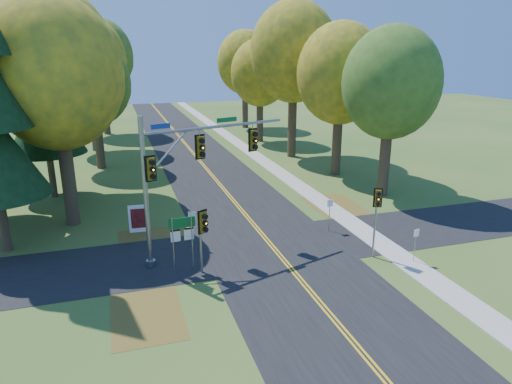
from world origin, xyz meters
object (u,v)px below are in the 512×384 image
object	(u,v)px
route_sign_cluster	(182,233)
east_signal_pole	(377,206)
info_kiosk	(139,219)
traffic_mast	(184,167)

from	to	relation	value
route_sign_cluster	east_signal_pole	bearing A→B (deg)	-14.46
east_signal_pole	info_kiosk	distance (m)	14.35
traffic_mast	east_signal_pole	size ratio (longest dim) A/B	2.08
east_signal_pole	route_sign_cluster	bearing A→B (deg)	-165.93
traffic_mast	info_kiosk	xyz separation A→B (m)	(-2.29, 4.48, -4.20)
traffic_mast	route_sign_cluster	distance (m)	3.41
east_signal_pole	route_sign_cluster	distance (m)	10.26
route_sign_cluster	info_kiosk	world-z (taller)	route_sign_cluster
route_sign_cluster	info_kiosk	size ratio (longest dim) A/B	1.70
route_sign_cluster	info_kiosk	distance (m)	6.44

